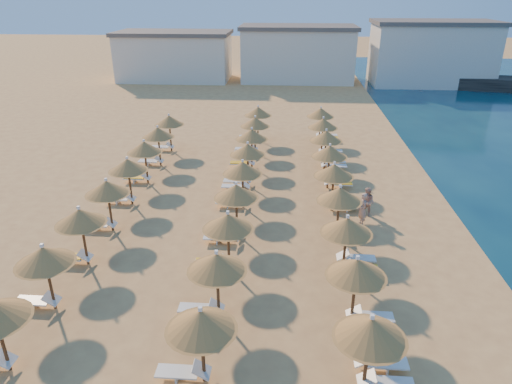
# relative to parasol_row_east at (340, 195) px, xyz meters

# --- Properties ---
(ground) EXTENTS (220.00, 220.00, 0.00)m
(ground) POSITION_rel_parasol_row_east_xyz_m (-2.87, -1.36, -2.44)
(ground) COLOR tan
(ground) RESTS_ON ground
(hotel_blocks) EXTENTS (50.14, 10.10, 8.10)m
(hotel_blocks) POSITION_rel_parasol_row_east_xyz_m (-0.23, 43.65, 1.26)
(hotel_blocks) COLOR silver
(hotel_blocks) RESTS_ON ground
(parasol_row_east) EXTENTS (2.31, 35.01, 3.01)m
(parasol_row_east) POSITION_rel_parasol_row_east_xyz_m (0.00, 0.00, 0.00)
(parasol_row_east) COLOR brown
(parasol_row_east) RESTS_ON ground
(parasol_row_west) EXTENTS (2.31, 35.01, 3.01)m
(parasol_row_west) POSITION_rel_parasol_row_east_xyz_m (-5.18, 0.00, 0.00)
(parasol_row_west) COLOR brown
(parasol_row_west) RESTS_ON ground
(parasol_row_inland) EXTENTS (2.31, 25.20, 3.01)m
(parasol_row_inland) POSITION_rel_parasol_row_east_xyz_m (-11.87, 1.64, -0.00)
(parasol_row_inland) COLOR brown
(parasol_row_inland) RESTS_ON ground
(loungers) EXTENTS (15.08, 34.20, 0.66)m
(loungers) POSITION_rel_parasol_row_east_xyz_m (-4.47, 0.24, -2.10)
(loungers) COLOR white
(loungers) RESTS_ON ground
(beachgoer_b) EXTENTS (1.04, 1.03, 1.69)m
(beachgoer_b) POSITION_rel_parasol_row_east_xyz_m (1.93, 2.71, -1.60)
(beachgoer_b) COLOR tan
(beachgoer_b) RESTS_ON ground
(beachgoer_a) EXTENTS (0.59, 0.77, 1.89)m
(beachgoer_a) POSITION_rel_parasol_row_east_xyz_m (1.47, 1.51, -1.50)
(beachgoer_a) COLOR tan
(beachgoer_a) RESTS_ON ground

